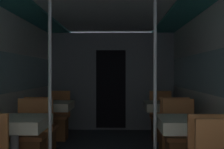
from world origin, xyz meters
name	(u,v)px	position (x,y,z in m)	size (l,w,h in m)	color
wall_right	(224,87)	(1.39, 2.72, 1.08)	(0.05, 8.23, 2.10)	silver
bulkhead_far	(111,81)	(0.00, 5.89, 1.05)	(2.74, 0.09, 2.10)	slate
dining_table_left_1	(14,126)	(-0.96, 2.47, 0.66)	(0.71, 0.71, 0.75)	#4C4C51
chair_left_far_1	(30,147)	(-0.96, 3.06, 0.28)	(0.41, 0.41, 0.89)	#9C5B31
support_pole_left_1	(50,90)	(-0.57, 2.47, 1.05)	(0.04, 0.04, 2.10)	silver
dining_table_left_2	(50,108)	(-0.96, 4.25, 0.66)	(0.71, 0.71, 0.75)	#4C4C51
chair_left_near_2	(42,137)	(-0.96, 3.66, 0.28)	(0.41, 0.41, 0.89)	#9C5B31
chair_left_far_2	(58,124)	(-0.96, 4.85, 0.28)	(0.41, 0.41, 0.89)	#9C5B31
dining_table_right_1	(191,127)	(0.96, 2.47, 0.66)	(0.71, 0.71, 0.75)	#4C4C51
chair_right_far_1	(181,148)	(0.96, 3.06, 0.28)	(0.41, 0.41, 0.89)	#9C5B31
support_pole_right_1	(155,90)	(0.57, 2.47, 1.05)	(0.04, 0.04, 2.10)	silver
dining_table_right_2	(166,108)	(0.96, 4.25, 0.66)	(0.71, 0.71, 0.75)	#4C4C51
chair_right_near_2	(173,138)	(0.96, 3.66, 0.28)	(0.41, 0.41, 0.89)	#9C5B31
chair_right_far_2	(162,125)	(0.96, 4.85, 0.28)	(0.41, 0.41, 0.89)	#9C5B31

